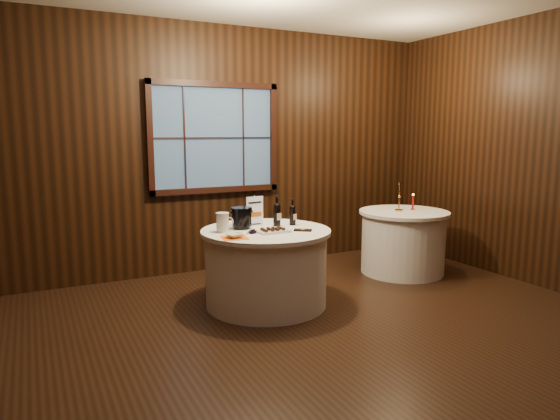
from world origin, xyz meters
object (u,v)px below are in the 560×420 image
main_table (266,267)px  red_candle (413,203)px  chocolate_plate (273,230)px  glass_pitcher (223,222)px  grape_bunch (254,232)px  side_table (403,242)px  port_bottle_left (277,213)px  cracker_bowl (234,235)px  sign_stand (254,215)px  ice_bucket (242,217)px  brass_candlestick (399,201)px  port_bottle_right (293,214)px  chocolate_box (303,230)px

main_table → red_candle: bearing=8.2°
chocolate_plate → glass_pitcher: glass_pitcher is taller
grape_bunch → main_table: bearing=34.8°
side_table → port_bottle_left: size_ratio=3.44×
glass_pitcher → cracker_bowl: (-0.00, -0.31, -0.07)m
grape_bunch → glass_pitcher: bearing=137.5°
port_bottle_left → glass_pitcher: bearing=170.7°
main_table → cracker_bowl: 0.63m
sign_stand → glass_pitcher: bearing=-165.3°
glass_pitcher → ice_bucket: bearing=28.5°
main_table → red_candle: red_candle is taller
chocolate_plate → brass_candlestick: (1.94, 0.47, 0.11)m
glass_pitcher → sign_stand: bearing=32.1°
main_table → grape_bunch: (-0.19, -0.13, 0.40)m
main_table → sign_stand: bearing=94.0°
brass_candlestick → side_table: bearing=-23.5°
side_table → main_table: bearing=-171.5°
chocolate_plate → glass_pitcher: size_ratio=1.67×
port_bottle_right → chocolate_box: size_ratio=1.60×
grape_bunch → glass_pitcher: glass_pitcher is taller
main_table → chocolate_plate: bearing=-89.2°
glass_pitcher → cracker_bowl: size_ratio=1.20×
sign_stand → cracker_bowl: bearing=-137.3°
glass_pitcher → brass_candlestick: brass_candlestick is taller
sign_stand → brass_candlestick: (1.96, 0.09, 0.02)m
grape_bunch → brass_candlestick: 2.18m
chocolate_box → red_candle: bearing=52.3°
chocolate_box → cracker_bowl: cracker_bowl is taller
glass_pitcher → red_candle: 2.57m
side_table → port_bottle_left: port_bottle_left is taller
side_table → chocolate_box: size_ratio=6.30×
glass_pitcher → brass_candlestick: (2.36, 0.24, 0.03)m
side_table → chocolate_box: 1.83m
port_bottle_left → grape_bunch: (-0.37, -0.25, -0.12)m
port_bottle_left → cracker_bowl: size_ratio=2.02×
main_table → sign_stand: sign_stand is taller
cracker_bowl → brass_candlestick: 2.43m
ice_bucket → glass_pitcher: (-0.23, -0.07, -0.02)m
brass_candlestick → red_candle: (0.20, -0.02, -0.05)m
brass_candlestick → port_bottle_right: bearing=-171.7°
grape_bunch → glass_pitcher: size_ratio=0.84×
ice_bucket → chocolate_plate: (0.19, -0.30, -0.09)m
port_bottle_right → grape_bunch: size_ratio=1.75×
port_bottle_left → red_candle: port_bottle_left is taller
grape_bunch → brass_candlestick: (2.13, 0.46, 0.11)m
grape_bunch → brass_candlestick: brass_candlestick is taller
cracker_bowl → red_candle: 2.62m
side_table → grape_bunch: bearing=-168.9°
glass_pitcher → brass_candlestick: size_ratio=0.53×
side_table → brass_candlestick: (-0.06, 0.03, 0.51)m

